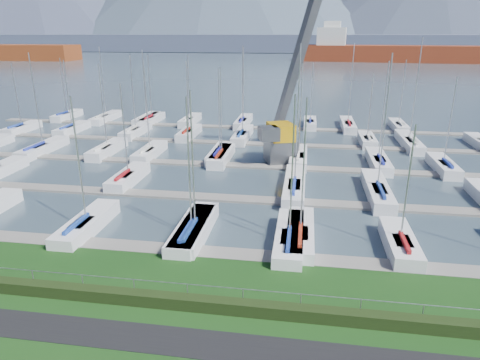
# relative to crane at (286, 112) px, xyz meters

# --- Properties ---
(path) EXTENTS (160.00, 2.00, 0.04)m
(path) POSITION_rel_crane_xyz_m (-2.62, -32.42, -5.32)
(path) COLOR black
(path) RESTS_ON grass
(water) EXTENTS (800.00, 540.00, 0.20)m
(water) POSITION_rel_crane_xyz_m (-2.62, 230.58, -5.73)
(water) COLOR #3C4C58
(hedge) EXTENTS (80.00, 0.70, 0.70)m
(hedge) POSITION_rel_crane_xyz_m (-2.62, -29.82, -4.98)
(hedge) COLOR black
(hedge) RESTS_ON grass
(fence) EXTENTS (80.00, 0.04, 0.04)m
(fence) POSITION_rel_crane_xyz_m (-2.62, -29.42, -4.13)
(fence) COLOR gray
(fence) RESTS_ON grass
(foothill) EXTENTS (900.00, 80.00, 12.00)m
(foothill) POSITION_rel_crane_xyz_m (-2.62, 300.58, 0.67)
(foothill) COLOR #48516A
(foothill) RESTS_ON water
(docks) EXTENTS (90.00, 41.60, 0.25)m
(docks) POSITION_rel_crane_xyz_m (-2.62, -3.42, -5.55)
(docks) COLOR gray
(docks) RESTS_ON water
(crane) EXTENTS (7.57, 12.98, 22.35)m
(crane) POSITION_rel_crane_xyz_m (0.00, 0.00, 0.00)
(crane) COLOR #57595E
(crane) RESTS_ON water
(cargo_ship_mid) EXTENTS (102.43, 28.37, 21.50)m
(cargo_ship_mid) POSITION_rel_crane_xyz_m (44.33, 182.37, -1.80)
(cargo_ship_mid) COLOR maroon
(cargo_ship_mid) RESTS_ON water
(sailboat_fleet) EXTENTS (75.41, 49.47, 13.80)m
(sailboat_fleet) POSITION_rel_crane_xyz_m (-4.76, -0.80, 0.08)
(sailboat_fleet) COLOR silver
(sailboat_fleet) RESTS_ON water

